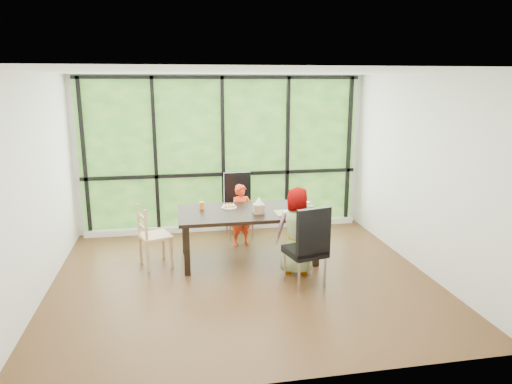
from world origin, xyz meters
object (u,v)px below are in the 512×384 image
(chair_interior_leather, at_px, (305,245))
(chair_end_beech, at_px, (155,236))
(plate_near, at_px, (291,213))
(green_cup, at_px, (311,210))
(chair_window_leather, at_px, (239,206))
(plate_far, at_px, (229,207))
(dining_table, at_px, (248,235))
(tissue_box, at_px, (259,209))
(child_older, at_px, (298,231))
(white_mug, at_px, (308,204))
(child_toddler, at_px, (242,215))
(orange_cup, at_px, (202,205))

(chair_interior_leather, xyz_separation_m, chair_end_beech, (-1.92, 1.00, -0.09))
(plate_near, relative_size, green_cup, 2.05)
(chair_window_leather, distance_m, plate_far, 0.91)
(dining_table, bearing_deg, tissue_box, -48.10)
(chair_interior_leather, bearing_deg, tissue_box, -76.38)
(chair_interior_leather, height_order, child_older, child_older)
(white_mug, distance_m, tissue_box, 0.81)
(chair_interior_leather, distance_m, tissue_box, 1.01)
(plate_near, bearing_deg, child_toddler, 124.30)
(plate_far, bearing_deg, green_cup, -25.05)
(dining_table, bearing_deg, child_toddler, 90.00)
(chair_interior_leather, bearing_deg, plate_far, -69.42)
(dining_table, bearing_deg, plate_far, 140.50)
(dining_table, bearing_deg, plate_near, -21.53)
(dining_table, relative_size, child_toddler, 2.02)
(child_older, bearing_deg, chair_interior_leather, 101.49)
(dining_table, bearing_deg, child_older, -44.67)
(white_mug, bearing_deg, plate_far, 172.24)
(orange_cup, xyz_separation_m, green_cup, (1.51, -0.52, 0.00))
(chair_window_leather, bearing_deg, dining_table, -92.64)
(dining_table, relative_size, chair_window_leather, 1.87)
(tissue_box, bearing_deg, chair_window_leather, 95.08)
(chair_window_leather, bearing_deg, plate_far, -109.46)
(chair_end_beech, height_order, child_older, child_older)
(chair_end_beech, height_order, plate_far, chair_end_beech)
(chair_end_beech, distance_m, child_toddler, 1.49)
(plate_near, bearing_deg, orange_cup, 160.27)
(child_toddler, bearing_deg, dining_table, -102.28)
(chair_window_leather, distance_m, white_mug, 1.36)
(chair_window_leather, relative_size, child_older, 0.90)
(green_cup, bearing_deg, chair_end_beech, 172.15)
(tissue_box, bearing_deg, white_mug, 13.81)
(green_cup, bearing_deg, child_toddler, 132.13)
(child_older, distance_m, plate_far, 1.18)
(dining_table, xyz_separation_m, plate_near, (0.59, -0.23, 0.38))
(dining_table, relative_size, tissue_box, 13.21)
(dining_table, height_order, plate_far, plate_far)
(child_older, xyz_separation_m, white_mug, (0.32, 0.64, 0.19))
(child_older, bearing_deg, dining_table, -29.92)
(plate_far, bearing_deg, orange_cup, 179.06)
(green_cup, relative_size, tissue_box, 0.75)
(plate_far, bearing_deg, chair_end_beech, -168.96)
(child_older, distance_m, plate_near, 0.39)
(chair_interior_leather, distance_m, plate_near, 0.80)
(chair_interior_leather, relative_size, child_older, 0.90)
(green_cup, bearing_deg, white_mug, 79.43)
(dining_table, bearing_deg, white_mug, 2.97)
(chair_interior_leather, height_order, tissue_box, chair_interior_leather)
(child_older, distance_m, orange_cup, 1.50)
(orange_cup, bearing_deg, white_mug, -6.02)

